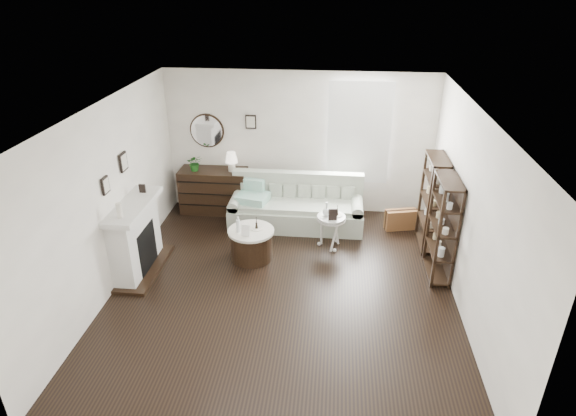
# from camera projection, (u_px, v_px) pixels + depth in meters

# --- Properties ---
(room) EXTENTS (5.50, 5.50, 5.50)m
(room) POSITION_uv_depth(u_px,v_px,m) (339.00, 133.00, 8.82)
(room) COLOR black
(room) RESTS_ON ground
(fireplace) EXTENTS (0.50, 1.40, 1.84)m
(fireplace) POSITION_uv_depth(u_px,v_px,m) (136.00, 240.00, 7.42)
(fireplace) COLOR silver
(fireplace) RESTS_ON ground
(shelf_unit_far) EXTENTS (0.30, 0.80, 1.60)m
(shelf_unit_far) POSITION_uv_depth(u_px,v_px,m) (432.00, 203.00, 8.00)
(shelf_unit_far) COLOR black
(shelf_unit_far) RESTS_ON ground
(shelf_unit_near) EXTENTS (0.30, 0.80, 1.60)m
(shelf_unit_near) POSITION_uv_depth(u_px,v_px,m) (442.00, 228.00, 7.20)
(shelf_unit_near) COLOR black
(shelf_unit_near) RESTS_ON ground
(sofa) EXTENTS (2.43, 0.84, 0.94)m
(sofa) POSITION_uv_depth(u_px,v_px,m) (296.00, 209.00, 8.90)
(sofa) COLOR #A7AF9C
(sofa) RESTS_ON ground
(quilt) EXTENTS (0.64, 0.56, 0.14)m
(quilt) POSITION_uv_depth(u_px,v_px,m) (253.00, 198.00, 8.75)
(quilt) COLOR #268B6D
(quilt) RESTS_ON sofa
(suitcase) EXTENTS (0.60, 0.32, 0.38)m
(suitcase) POSITION_uv_depth(u_px,v_px,m) (401.00, 219.00, 8.78)
(suitcase) COLOR brown
(suitcase) RESTS_ON ground
(dresser) EXTENTS (1.29, 0.55, 0.86)m
(dresser) POSITION_uv_depth(u_px,v_px,m) (214.00, 191.00, 9.34)
(dresser) COLOR black
(dresser) RESTS_ON ground
(table_lamp) EXTENTS (0.29, 0.29, 0.37)m
(table_lamp) POSITION_uv_depth(u_px,v_px,m) (232.00, 162.00, 9.04)
(table_lamp) COLOR beige
(table_lamp) RESTS_ON dresser
(potted_plant) EXTENTS (0.33, 0.31, 0.31)m
(potted_plant) POSITION_uv_depth(u_px,v_px,m) (195.00, 163.00, 9.07)
(potted_plant) COLOR #1A5317
(potted_plant) RESTS_ON dresser
(drum_table) EXTENTS (0.75, 0.75, 0.52)m
(drum_table) POSITION_uv_depth(u_px,v_px,m) (252.00, 244.00, 7.85)
(drum_table) COLOR black
(drum_table) RESTS_ON ground
(pedestal_table) EXTENTS (0.49, 0.49, 0.59)m
(pedestal_table) POSITION_uv_depth(u_px,v_px,m) (331.00, 219.00, 8.05)
(pedestal_table) COLOR silver
(pedestal_table) RESTS_ON ground
(eiffel_drum) EXTENTS (0.12, 0.12, 0.19)m
(eiffel_drum) POSITION_uv_depth(u_px,v_px,m) (256.00, 224.00, 7.74)
(eiffel_drum) COLOR black
(eiffel_drum) RESTS_ON drum_table
(bottle_drum) EXTENTS (0.06, 0.06, 0.27)m
(bottle_drum) POSITION_uv_depth(u_px,v_px,m) (238.00, 224.00, 7.62)
(bottle_drum) COLOR silver
(bottle_drum) RESTS_ON drum_table
(card_frame_drum) EXTENTS (0.14, 0.07, 0.18)m
(card_frame_drum) POSITION_uv_depth(u_px,v_px,m) (246.00, 230.00, 7.54)
(card_frame_drum) COLOR white
(card_frame_drum) RESTS_ON drum_table
(eiffel_ped) EXTENTS (0.12, 0.12, 0.17)m
(eiffel_ped) POSITION_uv_depth(u_px,v_px,m) (337.00, 211.00, 8.01)
(eiffel_ped) COLOR black
(eiffel_ped) RESTS_ON pedestal_table
(flask_ped) EXTENTS (0.13, 0.13, 0.24)m
(flask_ped) POSITION_uv_depth(u_px,v_px,m) (327.00, 209.00, 8.00)
(flask_ped) COLOR silver
(flask_ped) RESTS_ON pedestal_table
(card_frame_ped) EXTENTS (0.15, 0.07, 0.19)m
(card_frame_ped) POSITION_uv_depth(u_px,v_px,m) (333.00, 215.00, 7.87)
(card_frame_ped) COLOR black
(card_frame_ped) RESTS_ON pedestal_table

